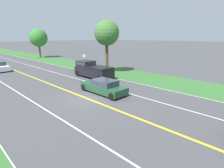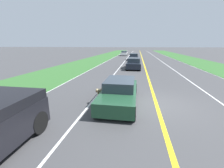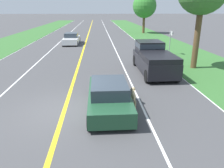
% 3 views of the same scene
% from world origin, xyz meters
% --- Properties ---
extents(ground_plane, '(400.00, 400.00, 0.00)m').
position_xyz_m(ground_plane, '(0.00, 0.00, 0.00)').
color(ground_plane, '#424244').
extents(centre_divider_line, '(0.18, 160.00, 0.01)m').
position_xyz_m(centre_divider_line, '(0.00, 0.00, 0.00)').
color(centre_divider_line, yellow).
rests_on(centre_divider_line, ground).
extents(lane_edge_line_right, '(0.14, 160.00, 0.01)m').
position_xyz_m(lane_edge_line_right, '(7.00, 0.00, 0.00)').
color(lane_edge_line_right, white).
rests_on(lane_edge_line_right, ground).
extents(lane_dash_same_dir, '(0.10, 160.00, 0.01)m').
position_xyz_m(lane_dash_same_dir, '(3.50, 0.00, 0.00)').
color(lane_dash_same_dir, white).
rests_on(lane_dash_same_dir, ground).
extents(ego_car, '(1.82, 4.56, 1.28)m').
position_xyz_m(ego_car, '(1.98, 0.09, 0.60)').
color(ego_car, '#1E472D').
rests_on(ego_car, ground).
extents(dog, '(0.27, 1.08, 0.85)m').
position_xyz_m(dog, '(3.09, 0.15, 0.55)').
color(dog, '#D1B784').
rests_on(dog, ground).
extents(pickup_truck, '(2.08, 5.43, 1.99)m').
position_xyz_m(pickup_truck, '(5.40, 5.89, 1.00)').
color(pickup_truck, black).
rests_on(pickup_truck, ground).
extents(oncoming_car, '(1.86, 4.63, 1.38)m').
position_xyz_m(oncoming_car, '(-1.70, 19.35, 0.64)').
color(oncoming_car, white).
rests_on(oncoming_car, ground).
extents(roadside_tree_right_far, '(4.17, 4.17, 6.84)m').
position_xyz_m(roadside_tree_right_far, '(10.05, 31.63, 4.72)').
color(roadside_tree_right_far, brown).
rests_on(roadside_tree_right_far, ground).
extents(street_sign, '(0.11, 0.64, 2.32)m').
position_xyz_m(street_sign, '(8.52, 11.81, 1.47)').
color(street_sign, gray).
rests_on(street_sign, ground).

